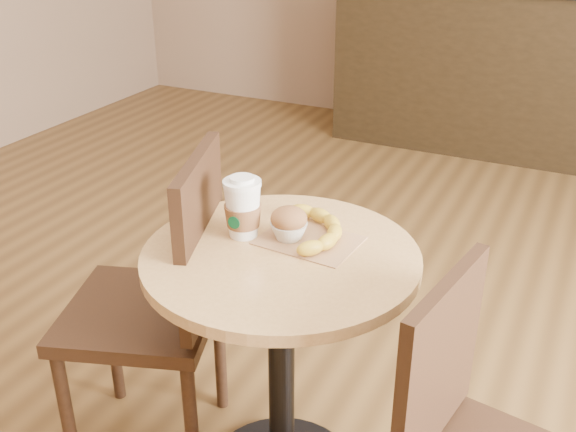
{
  "coord_description": "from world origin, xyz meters",
  "views": [
    {
      "loc": [
        0.55,
        -1.21,
        1.54
      ],
      "look_at": [
        -0.09,
        0.11,
        0.83
      ],
      "focal_mm": 42.0,
      "sensor_mm": 36.0,
      "label": 1
    }
  ],
  "objects_px": {
    "cafe_table": "(281,328)",
    "muffin": "(289,223)",
    "banana": "(310,230)",
    "chair_left": "(162,299)",
    "coffee_cup": "(243,210)"
  },
  "relations": [
    {
      "from": "cafe_table",
      "to": "muffin",
      "type": "height_order",
      "value": "muffin"
    },
    {
      "from": "cafe_table",
      "to": "coffee_cup",
      "type": "distance_m",
      "value": 0.32
    },
    {
      "from": "chair_left",
      "to": "cafe_table",
      "type": "bearing_deg",
      "value": 73.41
    },
    {
      "from": "chair_left",
      "to": "banana",
      "type": "bearing_deg",
      "value": 87.62
    },
    {
      "from": "chair_left",
      "to": "coffee_cup",
      "type": "distance_m",
      "value": 0.39
    },
    {
      "from": "cafe_table",
      "to": "chair_left",
      "type": "xyz_separation_m",
      "value": [
        -0.36,
        -0.01,
        -0.01
      ]
    },
    {
      "from": "chair_left",
      "to": "coffee_cup",
      "type": "height_order",
      "value": "chair_left"
    },
    {
      "from": "cafe_table",
      "to": "muffin",
      "type": "distance_m",
      "value": 0.28
    },
    {
      "from": "cafe_table",
      "to": "banana",
      "type": "xyz_separation_m",
      "value": [
        0.03,
        0.1,
        0.25
      ]
    },
    {
      "from": "coffee_cup",
      "to": "banana",
      "type": "relative_size",
      "value": 0.64
    },
    {
      "from": "muffin",
      "to": "banana",
      "type": "height_order",
      "value": "muffin"
    },
    {
      "from": "cafe_table",
      "to": "muffin",
      "type": "bearing_deg",
      "value": 99.74
    },
    {
      "from": "muffin",
      "to": "banana",
      "type": "distance_m",
      "value": 0.06
    },
    {
      "from": "cafe_table",
      "to": "chair_left",
      "type": "relative_size",
      "value": 0.79
    },
    {
      "from": "banana",
      "to": "muffin",
      "type": "bearing_deg",
      "value": -168.43
    }
  ]
}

